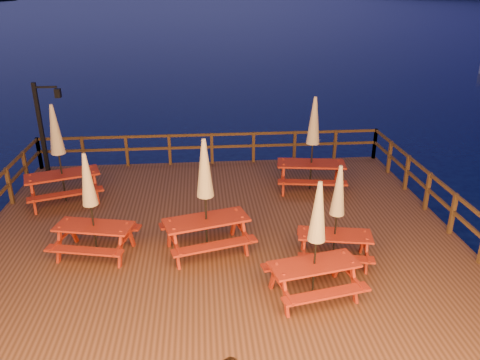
{
  "coord_description": "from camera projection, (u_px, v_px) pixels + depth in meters",
  "views": [
    {
      "loc": [
        -0.37,
        -10.63,
        6.27
      ],
      "look_at": [
        0.62,
        0.6,
        1.51
      ],
      "focal_mm": 35.0,
      "sensor_mm": 36.0,
      "label": 1
    }
  ],
  "objects": [
    {
      "name": "picnic_table_5",
      "position": [
        59.0,
        153.0,
        13.06
      ],
      "size": [
        2.44,
        2.21,
        2.87
      ],
      "rotation": [
        0.0,
        0.0,
        0.33
      ],
      "color": "maroon",
      "rests_on": "deck"
    },
    {
      "name": "deck_piles",
      "position": [
        219.0,
        253.0,
        12.34
      ],
      "size": [
        11.44,
        9.44,
        1.4
      ],
      "color": "#3E2813",
      "rests_on": "ground"
    },
    {
      "name": "deck",
      "position": [
        218.0,
        236.0,
        12.15
      ],
      "size": [
        12.0,
        10.0,
        0.4
      ],
      "primitive_type": "cube",
      "color": "#4A2B17",
      "rests_on": "ground"
    },
    {
      "name": "picnic_table_1",
      "position": [
        205.0,
        195.0,
        10.57
      ],
      "size": [
        2.3,
        2.06,
        2.78
      ],
      "rotation": [
        0.0,
        0.0,
        0.27
      ],
      "color": "maroon",
      "rests_on": "deck"
    },
    {
      "name": "lamp_post",
      "position": [
        45.0,
        120.0,
        15.12
      ],
      "size": [
        0.85,
        0.18,
        3.0
      ],
      "color": "black",
      "rests_on": "deck"
    },
    {
      "name": "picnic_table_3",
      "position": [
        91.0,
        204.0,
        10.48
      ],
      "size": [
        2.03,
        1.79,
        2.5
      ],
      "rotation": [
        0.0,
        0.0,
        -0.22
      ],
      "color": "maroon",
      "rests_on": "deck"
    },
    {
      "name": "ground",
      "position": [
        219.0,
        243.0,
        12.22
      ],
      "size": [
        500.0,
        500.0,
        0.0
      ],
      "primitive_type": "plane",
      "color": "black",
      "rests_on": "ground"
    },
    {
      "name": "railing",
      "position": [
        215.0,
        176.0,
        13.4
      ],
      "size": [
        11.8,
        9.75,
        1.1
      ],
      "color": "#3E2813",
      "rests_on": "deck"
    },
    {
      "name": "picnic_table_2",
      "position": [
        316.0,
        239.0,
        9.03
      ],
      "size": [
        2.01,
        1.77,
        2.52
      ],
      "rotation": [
        0.0,
        0.0,
        0.2
      ],
      "color": "maroon",
      "rests_on": "deck"
    },
    {
      "name": "picnic_table_0",
      "position": [
        337.0,
        213.0,
        10.24
      ],
      "size": [
        1.85,
        1.62,
        2.34
      ],
      "rotation": [
        0.0,
        0.0,
        -0.19
      ],
      "color": "maroon",
      "rests_on": "deck"
    },
    {
      "name": "picnic_table_4",
      "position": [
        313.0,
        143.0,
        13.87
      ],
      "size": [
        2.23,
        1.93,
        2.88
      ],
      "rotation": [
        0.0,
        0.0,
        -0.15
      ],
      "color": "maroon",
      "rests_on": "deck"
    }
  ]
}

